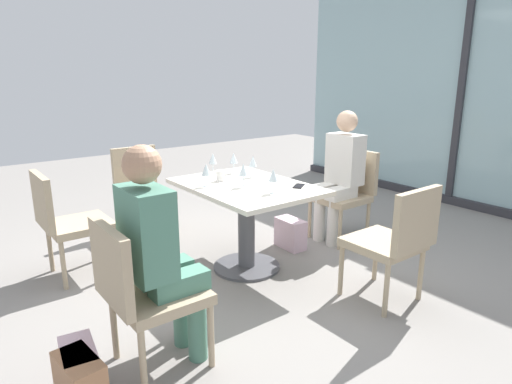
# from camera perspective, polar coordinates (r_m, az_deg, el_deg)

# --- Properties ---
(ground_plane) EXTENTS (12.00, 12.00, 0.00)m
(ground_plane) POSITION_cam_1_polar(r_m,az_deg,el_deg) (3.82, -1.21, -9.70)
(ground_plane) COLOR gray
(window_wall_backdrop) EXTENTS (4.89, 0.10, 2.70)m
(window_wall_backdrop) POSITION_cam_1_polar(r_m,az_deg,el_deg) (5.95, 24.83, 10.00)
(window_wall_backdrop) COLOR #95B7BC
(window_wall_backdrop) RESTS_ON ground_plane
(dining_table_main) EXTENTS (1.17, 0.85, 0.73)m
(dining_table_main) POSITION_cam_1_polar(r_m,az_deg,el_deg) (3.63, -1.26, -2.05)
(dining_table_main) COLOR silver
(dining_table_main) RESTS_ON ground_plane
(chair_front_right) EXTENTS (0.46, 0.50, 0.87)m
(chair_front_right) POSITION_cam_1_polar(r_m,az_deg,el_deg) (2.49, -14.49, -11.85)
(chair_front_right) COLOR tan
(chair_front_right) RESTS_ON ground_plane
(chair_near_window) EXTENTS (0.46, 0.51, 0.87)m
(chair_near_window) POSITION_cam_1_polar(r_m,az_deg,el_deg) (4.44, 11.61, 0.39)
(chair_near_window) COLOR tan
(chair_near_window) RESTS_ON ground_plane
(chair_front_left) EXTENTS (0.46, 0.50, 0.87)m
(chair_front_left) POSITION_cam_1_polar(r_m,az_deg,el_deg) (3.79, -23.28, -3.12)
(chair_front_left) COLOR tan
(chair_front_left) RESTS_ON ground_plane
(chair_far_right) EXTENTS (0.50, 0.46, 0.87)m
(chair_far_right) POSITION_cam_1_polar(r_m,az_deg,el_deg) (3.24, 17.49, -5.59)
(chair_far_right) COLOR tan
(chair_far_right) RESTS_ON ground_plane
(chair_side_end) EXTENTS (0.50, 0.46, 0.87)m
(chair_side_end) POSITION_cam_1_polar(r_m,az_deg,el_deg) (4.64, -14.51, 0.84)
(chair_side_end) COLOR tan
(chair_side_end) RESTS_ON ground_plane
(person_front_right) EXTENTS (0.34, 0.39, 1.26)m
(person_front_right) POSITION_cam_1_polar(r_m,az_deg,el_deg) (2.44, -12.44, -6.99)
(person_front_right) COLOR #4C7F6B
(person_front_right) RESTS_ON ground_plane
(person_near_window) EXTENTS (0.34, 0.39, 1.26)m
(person_near_window) POSITION_cam_1_polar(r_m,az_deg,el_deg) (4.31, 10.79, 2.78)
(person_near_window) COLOR silver
(person_near_window) RESTS_ON ground_plane
(wine_glass_0) EXTENTS (0.07, 0.07, 0.18)m
(wine_glass_0) POSITION_cam_1_polar(r_m,az_deg,el_deg) (3.47, -1.64, 2.80)
(wine_glass_0) COLOR silver
(wine_glass_0) RESTS_ON dining_table_main
(wine_glass_1) EXTENTS (0.07, 0.07, 0.18)m
(wine_glass_1) POSITION_cam_1_polar(r_m,az_deg,el_deg) (3.96, -2.89, 4.33)
(wine_glass_1) COLOR silver
(wine_glass_1) RESTS_ON dining_table_main
(wine_glass_2) EXTENTS (0.07, 0.07, 0.18)m
(wine_glass_2) POSITION_cam_1_polar(r_m,az_deg,el_deg) (3.95, -5.52, 4.26)
(wine_glass_2) COLOR silver
(wine_glass_2) RESTS_ON dining_table_main
(wine_glass_3) EXTENTS (0.07, 0.07, 0.18)m
(wine_glass_3) POSITION_cam_1_polar(r_m,az_deg,el_deg) (3.80, -0.40, 3.90)
(wine_glass_3) COLOR silver
(wine_glass_3) RESTS_ON dining_table_main
(wine_glass_4) EXTENTS (0.07, 0.07, 0.18)m
(wine_glass_4) POSITION_cam_1_polar(r_m,az_deg,el_deg) (3.29, 2.23, 2.10)
(wine_glass_4) COLOR silver
(wine_glass_4) RESTS_ON dining_table_main
(wine_glass_5) EXTENTS (0.07, 0.07, 0.18)m
(wine_glass_5) POSITION_cam_1_polar(r_m,az_deg,el_deg) (3.51, -6.43, 2.84)
(wine_glass_5) COLOR silver
(wine_glass_5) RESTS_ON dining_table_main
(coffee_cup) EXTENTS (0.08, 0.08, 0.09)m
(coffee_cup) POSITION_cam_1_polar(r_m,az_deg,el_deg) (3.69, -4.56, 2.12)
(coffee_cup) COLOR white
(coffee_cup) RESTS_ON dining_table_main
(cell_phone_on_table) EXTENTS (0.14, 0.16, 0.01)m
(cell_phone_on_table) POSITION_cam_1_polar(r_m,az_deg,el_deg) (3.52, 5.53, 0.78)
(cell_phone_on_table) COLOR black
(cell_phone_on_table) RESTS_ON dining_table_main
(handbag_0) EXTENTS (0.32, 0.19, 0.28)m
(handbag_0) POSITION_cam_1_polar(r_m,az_deg,el_deg) (2.50, -21.62, -21.96)
(handbag_0) COLOR #A3704C
(handbag_0) RESTS_ON ground_plane
(handbag_1) EXTENTS (0.30, 0.17, 0.28)m
(handbag_1) POSITION_cam_1_polar(r_m,az_deg,el_deg) (4.19, 4.45, -5.34)
(handbag_1) COLOR beige
(handbag_1) RESTS_ON ground_plane
(handbag_2) EXTENTS (0.32, 0.20, 0.28)m
(handbag_2) POSITION_cam_1_polar(r_m,az_deg,el_deg) (2.58, -21.66, -20.65)
(handbag_2) COLOR beige
(handbag_2) RESTS_ON ground_plane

